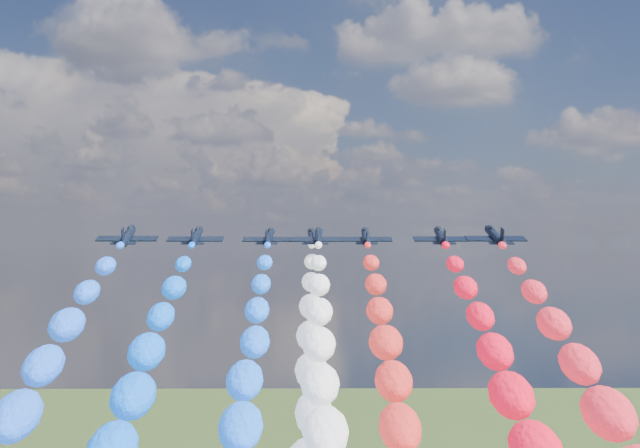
{
  "coord_description": "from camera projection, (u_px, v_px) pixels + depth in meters",
  "views": [
    {
      "loc": [
        -1.38,
        -131.9,
        90.08
      ],
      "look_at": [
        0.0,
        4.0,
        93.22
      ],
      "focal_mm": 47.88,
      "sensor_mm": 36.0,
      "label": 1
    }
  ],
  "objects": [
    {
      "name": "jet_0",
      "position": [
        128.0,
        236.0,
        124.81
      ],
      "size": [
        9.39,
        12.49,
        5.73
      ],
      "primitive_type": null,
      "rotation": [
        0.28,
        0.0,
        0.05
      ],
      "color": "black"
    },
    {
      "name": "jet_1",
      "position": [
        196.0,
        236.0,
        135.31
      ],
      "size": [
        8.84,
        12.09,
        5.73
      ],
      "primitive_type": null,
      "rotation": [
        0.28,
        0.0,
        -0.0
      ],
      "color": "black"
    },
    {
      "name": "jet_2",
      "position": [
        269.0,
        237.0,
        145.12
      ],
      "size": [
        9.44,
        12.52,
        5.73
      ],
      "primitive_type": null,
      "rotation": [
        0.28,
        0.0,
        -0.05
      ],
      "color": "black"
    },
    {
      "name": "jet_3",
      "position": [
        318.0,
        237.0,
        142.55
      ],
      "size": [
        9.31,
        12.42,
        5.73
      ],
      "primitive_type": null,
      "rotation": [
        0.28,
        0.0,
        -0.04
      ],
      "color": "black"
    },
    {
      "name": "jet_4",
      "position": [
        312.0,
        237.0,
        152.35
      ],
      "size": [
        9.18,
        12.33,
        5.73
      ],
      "primitive_type": null,
      "rotation": [
        0.28,
        0.0,
        0.03
      ],
      "color": "black"
    },
    {
      "name": "jet_5",
      "position": [
        366.0,
        237.0,
        144.39
      ],
      "size": [
        9.13,
        12.3,
        5.73
      ],
      "primitive_type": null,
      "rotation": [
        0.28,
        0.0,
        -0.03
      ],
      "color": "black"
    },
    {
      "name": "jet_6",
      "position": [
        441.0,
        237.0,
        135.48
      ],
      "size": [
        9.0,
        12.21,
        5.73
      ],
      "primitive_type": null,
      "rotation": [
        0.28,
        0.0,
        -0.02
      ],
      "color": "black"
    },
    {
      "name": "jet_7",
      "position": [
        495.0,
        236.0,
        125.93
      ],
      "size": [
        9.15,
        12.32,
        5.73
      ],
      "primitive_type": null,
      "rotation": [
        0.28,
        0.0,
        0.03
      ],
      "color": "black"
    }
  ]
}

